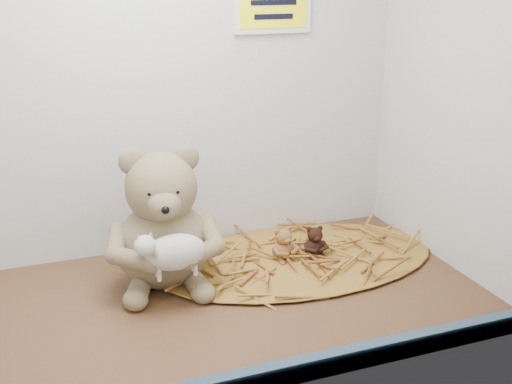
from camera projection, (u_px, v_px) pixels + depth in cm
name	position (u px, v px, depth cm)	size (l,w,h in cm)	color
alcove_shell	(162.00, 67.00, 117.21)	(120.40, 60.20, 90.40)	#3D2815
straw_bed	(298.00, 258.00, 143.66)	(64.84, 37.65, 1.26)	olive
main_teddy	(162.00, 217.00, 129.46)	(23.58, 24.89, 29.24)	#877153
toy_lamb	(175.00, 252.00, 121.29)	(15.27, 9.32, 9.87)	beige
mini_teddy_tan	(283.00, 242.00, 141.28)	(6.03, 6.37, 7.48)	olive
mini_teddy_brown	(315.00, 240.00, 143.24)	(5.61, 5.92, 6.96)	black
wall_sign	(273.00, 2.00, 141.90)	(16.00, 1.20, 11.00)	#FFFC0D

